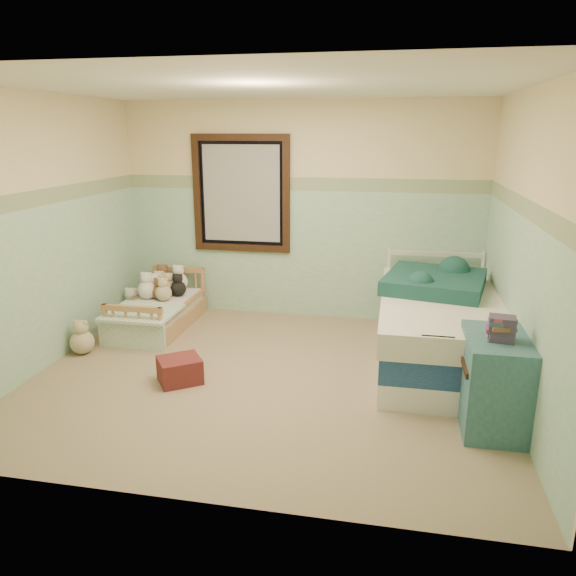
% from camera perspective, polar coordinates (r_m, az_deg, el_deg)
% --- Properties ---
extents(floor, '(4.20, 3.60, 0.02)m').
position_cam_1_polar(floor, '(5.07, -2.29, -9.26)').
color(floor, '#8C795B').
rests_on(floor, ground).
extents(ceiling, '(4.20, 3.60, 0.02)m').
position_cam_1_polar(ceiling, '(4.60, -2.66, 20.45)').
color(ceiling, silver).
rests_on(ceiling, wall_back).
extents(wall_back, '(4.20, 0.04, 2.50)m').
position_cam_1_polar(wall_back, '(6.41, 1.31, 7.92)').
color(wall_back, beige).
rests_on(wall_back, floor).
extents(wall_front, '(4.20, 0.04, 2.50)m').
position_cam_1_polar(wall_front, '(3.01, -10.45, -1.76)').
color(wall_front, beige).
rests_on(wall_front, floor).
extents(wall_left, '(0.04, 3.60, 2.50)m').
position_cam_1_polar(wall_left, '(5.55, -24.17, 5.24)').
color(wall_left, beige).
rests_on(wall_left, floor).
extents(wall_right, '(0.04, 3.60, 2.50)m').
position_cam_1_polar(wall_right, '(4.66, 23.57, 3.50)').
color(wall_right, beige).
rests_on(wall_right, floor).
extents(wainscot_mint, '(4.20, 0.01, 1.50)m').
position_cam_1_polar(wainscot_mint, '(6.49, 1.26, 3.52)').
color(wainscot_mint, '#83B994').
rests_on(wainscot_mint, floor).
extents(border_strip, '(4.20, 0.01, 0.15)m').
position_cam_1_polar(border_strip, '(6.36, 1.30, 10.80)').
color(border_strip, '#3C5F3C').
rests_on(border_strip, wall_back).
extents(window_frame, '(1.16, 0.06, 1.36)m').
position_cam_1_polar(window_frame, '(6.50, -4.92, 9.75)').
color(window_frame, black).
rests_on(window_frame, wall_back).
extents(window_blinds, '(0.92, 0.01, 1.12)m').
position_cam_1_polar(window_blinds, '(6.51, -4.90, 9.76)').
color(window_blinds, '#BCBBB6').
rests_on(window_blinds, window_frame).
extents(toddler_bed_frame, '(0.67, 1.33, 0.17)m').
position_cam_1_polar(toddler_bed_frame, '(6.42, -13.24, -3.21)').
color(toddler_bed_frame, '#9D6334').
rests_on(toddler_bed_frame, floor).
extents(toddler_mattress, '(0.61, 1.27, 0.12)m').
position_cam_1_polar(toddler_mattress, '(6.37, -13.33, -1.98)').
color(toddler_mattress, white).
rests_on(toddler_mattress, toddler_bed_frame).
extents(patchwork_quilt, '(0.72, 0.67, 0.03)m').
position_cam_1_polar(patchwork_quilt, '(6.00, -14.97, -2.49)').
color(patchwork_quilt, '#7AAFCD').
rests_on(patchwork_quilt, toddler_mattress).
extents(plush_bed_brown, '(0.21, 0.21, 0.21)m').
position_cam_1_polar(plush_bed_brown, '(6.82, -12.87, 0.71)').
color(plush_bed_brown, brown).
rests_on(plush_bed_brown, toddler_mattress).
extents(plush_bed_white, '(0.22, 0.22, 0.22)m').
position_cam_1_polar(plush_bed_white, '(6.75, -11.32, 0.63)').
color(plush_bed_white, white).
rests_on(plush_bed_white, toddler_mattress).
extents(plush_bed_tan, '(0.20, 0.20, 0.20)m').
position_cam_1_polar(plush_bed_tan, '(6.61, -13.23, 0.12)').
color(plush_bed_tan, '#C6B389').
rests_on(plush_bed_tan, toddler_mattress).
extents(plush_bed_dark, '(0.18, 0.18, 0.18)m').
position_cam_1_polar(plush_bed_dark, '(6.53, -11.38, -0.05)').
color(plush_bed_dark, black).
rests_on(plush_bed_dark, toddler_mattress).
extents(plush_floor_cream, '(0.25, 0.25, 0.25)m').
position_cam_1_polar(plush_floor_cream, '(6.81, -15.90, -1.95)').
color(plush_floor_cream, silver).
rests_on(plush_floor_cream, floor).
extents(plush_floor_tan, '(0.24, 0.24, 0.24)m').
position_cam_1_polar(plush_floor_tan, '(5.88, -20.67, -5.31)').
color(plush_floor_tan, '#C6B389').
rests_on(plush_floor_tan, floor).
extents(twin_bed_frame, '(1.07, 2.14, 0.22)m').
position_cam_1_polar(twin_bed_frame, '(5.49, 15.30, -6.45)').
color(twin_bed_frame, white).
rests_on(twin_bed_frame, floor).
extents(twin_boxspring, '(1.07, 2.14, 0.22)m').
position_cam_1_polar(twin_boxspring, '(5.41, 15.47, -4.29)').
color(twin_boxspring, navy).
rests_on(twin_boxspring, twin_bed_frame).
extents(twin_mattress, '(1.11, 2.18, 0.22)m').
position_cam_1_polar(twin_mattress, '(5.34, 15.64, -2.08)').
color(twin_mattress, white).
rests_on(twin_mattress, twin_boxspring).
extents(teal_blanket, '(1.09, 1.13, 0.14)m').
position_cam_1_polar(teal_blanket, '(5.57, 15.05, 0.65)').
color(teal_blanket, '#153B38').
rests_on(teal_blanket, twin_mattress).
extents(dresser, '(0.45, 0.71, 0.71)m').
position_cam_1_polar(dresser, '(4.41, 20.65, -9.14)').
color(dresser, '#2A5666').
rests_on(dresser, floor).
extents(book_stack, '(0.20, 0.16, 0.18)m').
position_cam_1_polar(book_stack, '(4.18, 21.39, -3.96)').
color(book_stack, '#513536').
rests_on(book_stack, dresser).
extents(red_pillow, '(0.47, 0.46, 0.22)m').
position_cam_1_polar(red_pillow, '(5.00, -11.22, -8.39)').
color(red_pillow, '#A52D2B').
rests_on(red_pillow, floor).
extents(floor_book, '(0.32, 0.31, 0.02)m').
position_cam_1_polar(floor_book, '(5.52, -10.49, -7.11)').
color(floor_book, yellow).
rests_on(floor_book, floor).
extents(extra_plush_0, '(0.18, 0.18, 0.18)m').
position_cam_1_polar(extra_plush_0, '(6.38, -12.84, -0.51)').
color(extra_plush_0, '#C6B389').
rests_on(extra_plush_0, toddler_mattress).
extents(extra_plush_1, '(0.19, 0.19, 0.19)m').
position_cam_1_polar(extra_plush_1, '(6.64, -13.21, 0.13)').
color(extra_plush_1, white).
rests_on(extra_plush_1, toddler_mattress).
extents(extra_plush_2, '(0.20, 0.20, 0.20)m').
position_cam_1_polar(extra_plush_2, '(6.52, -13.69, -0.14)').
color(extra_plush_2, silver).
rests_on(extra_plush_2, toddler_mattress).
extents(extra_plush_3, '(0.21, 0.21, 0.21)m').
position_cam_1_polar(extra_plush_3, '(6.50, -14.47, -0.18)').
color(extra_plush_3, silver).
rests_on(extra_plush_3, toddler_mattress).
extents(extra_plush_4, '(0.18, 0.18, 0.18)m').
position_cam_1_polar(extra_plush_4, '(6.61, -12.32, 0.08)').
color(extra_plush_4, '#C6B389').
rests_on(extra_plush_4, toddler_mattress).
extents(extra_plush_5, '(0.17, 0.17, 0.17)m').
position_cam_1_polar(extra_plush_5, '(6.45, -13.27, -0.39)').
color(extra_plush_5, brown).
rests_on(extra_plush_5, toddler_mattress).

